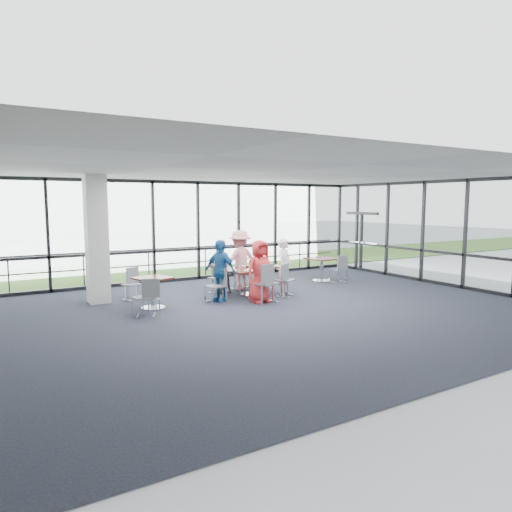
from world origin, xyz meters
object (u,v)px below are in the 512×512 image
side_table_right (322,262)px  chair_main_nr (285,280)px  structural_column (97,239)px  chair_spare_lb (132,284)px  diner_end (220,271)px  chair_spare_r (338,269)px  diner_far_right (240,260)px  chair_main_nl (265,283)px  diner_near_right (284,267)px  main_table (250,273)px  chair_main_fr (239,272)px  chair_main_end (215,286)px  diner_far_left (219,267)px  side_table_left (153,283)px  chair_spare_la (146,298)px  chair_main_fl (218,278)px  diner_near_left (260,271)px

side_table_right → chair_main_nr: chair_main_nr is taller
structural_column → chair_spare_lb: size_ratio=3.99×
diner_end → chair_main_nr: size_ratio=1.81×
chair_main_nr → chair_spare_r: (2.66, 0.92, -0.01)m
diner_far_right → chair_main_nl: (-0.30, -1.87, -0.37)m
diner_end → chair_spare_r: diner_end is taller
diner_near_right → chair_spare_r: size_ratio=1.81×
main_table → diner_end: (-1.09, -0.35, 0.18)m
main_table → diner_near_right: 0.94m
main_table → diner_far_right: diner_far_right is taller
chair_main_fr → chair_main_end: bearing=10.8°
structural_column → diner_near_right: 4.92m
diner_far_left → chair_spare_r: bearing=162.9°
chair_main_nl → chair_main_nr: 0.98m
main_table → chair_main_nl: size_ratio=2.02×
diner_end → diner_near_right: bearing=62.7°
structural_column → main_table: 4.06m
main_table → side_table_left: same height
side_table_right → chair_spare_la: size_ratio=1.07×
chair_main_nl → chair_main_fl: (-0.48, 1.72, -0.07)m
diner_far_right → chair_main_fl: diner_far_right is taller
diner_far_left → diner_end: (-0.46, -0.97, 0.05)m
diner_near_right → chair_main_end: diner_near_right is taller
chair_spare_lb → diner_end: bearing=122.3°
structural_column → chair_main_end: structural_column is taller
diner_far_left → chair_main_fr: (0.81, 0.39, -0.25)m
chair_main_fl → chair_main_end: size_ratio=1.01×
chair_spare_lb → diner_near_right: bearing=137.1°
chair_main_fr → side_table_right: bearing=141.0°
diner_far_right → chair_main_nr: (0.58, -1.44, -0.42)m
side_table_left → diner_near_right: diner_near_right is taller
structural_column → diner_far_left: size_ratio=2.15×
chair_spare_r → structural_column: bearing=174.1°
diner_near_right → chair_spare_la: 4.03m
chair_main_fl → chair_spare_lb: size_ratio=1.06×
chair_spare_r → main_table: bearing=-174.3°
diner_far_left → side_table_left: bearing=8.7°
side_table_left → diner_far_left: bearing=21.1°
diner_far_left → chair_main_nl: 1.76m
diner_near_left → chair_main_fr: diner_near_left is taller
side_table_left → diner_near_right: (3.61, -0.23, 0.16)m
side_table_right → diner_far_right: 2.96m
diner_far_left → chair_main_nl: diner_far_left is taller
side_table_left → diner_near_left: size_ratio=0.58×
diner_near_left → chair_main_end: (-0.99, 0.53, -0.37)m
structural_column → chair_spare_r: 7.28m
chair_main_nl → diner_near_right: bearing=15.1°
diner_near_left → chair_main_fr: size_ratio=1.60×
side_table_left → diner_end: size_ratio=0.59×
diner_far_left → chair_main_nr: (1.34, -1.25, -0.31)m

